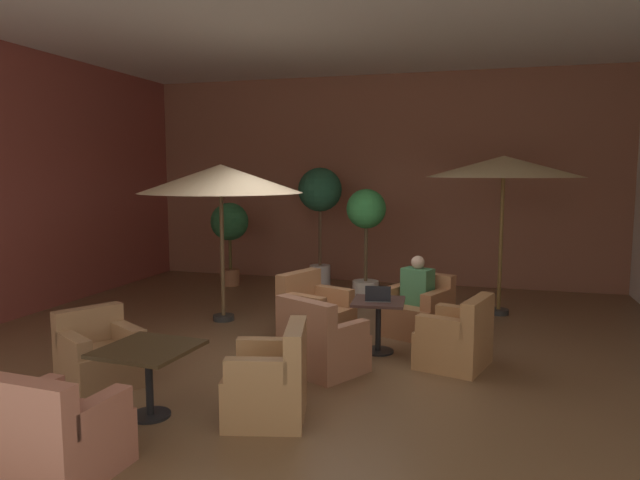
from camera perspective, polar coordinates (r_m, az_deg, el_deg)
name	(u,v)px	position (r m, az deg, el deg)	size (l,w,h in m)	color
ground_plane	(310,346)	(7.56, -0.97, -10.48)	(9.58, 9.19, 0.02)	brown
wall_back_brick	(376,180)	(11.65, 5.56, 5.94)	(9.58, 0.08, 4.13)	#925742
wall_left_accent	(3,183)	(9.72, -28.97, 4.97)	(0.08, 9.19, 4.13)	brown
ceiling_slab	(310,11)	(7.47, -1.04, 21.77)	(9.58, 9.19, 0.06)	silver
cafe_table_front_left	(378,314)	(7.20, 5.81, -7.35)	(0.68, 0.68, 0.66)	black
armchair_front_left_north	(314,314)	(7.79, -0.60, -7.40)	(1.02, 1.01, 0.88)	#B1764C
armchair_front_left_east	(321,345)	(6.52, 0.09, -10.38)	(1.06, 1.02, 0.86)	#A3684D
armchair_front_left_south	(456,340)	(6.87, 13.39, -9.63)	(0.90, 0.94, 0.83)	#B07749
armchair_front_left_west	(418,312)	(8.07, 9.73, -7.05)	(1.01, 1.00, 0.83)	#B47048
cafe_table_front_right	(148,360)	(5.55, -16.67, -11.38)	(0.85, 0.85, 0.66)	black
armchair_front_right_north	(55,437)	(4.85, -24.80, -17.30)	(0.87, 0.81, 0.82)	#B46A56
armchair_front_right_east	(270,384)	(5.37, -5.00, -14.05)	(0.85, 0.87, 0.87)	#AC794D
armchair_front_right_south	(99,357)	(6.58, -21.05, -10.79)	(1.01, 1.00, 0.79)	#A4754F
patio_umbrella_tall_red	(221,179)	(8.61, -9.82, 5.96)	(2.42, 2.42, 2.34)	#2D2D2D
patio_umbrella_center_beige	(504,167)	(9.30, 17.77, 6.87)	(2.37, 2.37, 2.48)	#2D2D2D
potted_tree_left_corner	(230,227)	(11.35, -8.96, 1.28)	(0.74, 0.74, 1.63)	#A86845
potted_tree_mid_left	(366,224)	(9.95, 4.60, 1.58)	(0.68, 0.68, 1.94)	beige
potted_tree_mid_right	(320,200)	(10.89, 0.00, 4.01)	(0.83, 0.83, 2.31)	silver
patron_blue_shirt	(418,284)	(7.95, 9.66, -4.30)	(0.46, 0.39, 0.67)	#427A4C
iced_drink_cup	(384,296)	(7.14, 6.39, -5.55)	(0.08, 0.08, 0.11)	white
open_laptop	(378,297)	(7.09, 5.77, -5.66)	(0.34, 0.27, 0.20)	#9EA0A5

